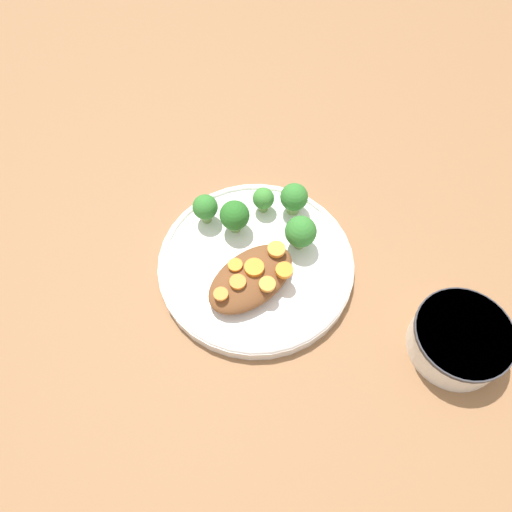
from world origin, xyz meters
name	(u,v)px	position (x,y,z in m)	size (l,w,h in m)	color
ground_plane	(256,268)	(0.00, 0.00, 0.00)	(4.00, 4.00, 0.00)	#8C603D
plate	(256,264)	(0.00, 0.00, 0.01)	(0.28, 0.28, 0.02)	white
dip_bowl	(460,339)	(0.12, -0.27, 0.03)	(0.13, 0.13, 0.05)	white
stew_mound	(251,278)	(-0.03, -0.02, 0.04)	(0.14, 0.08, 0.03)	brown
broccoli_floret_0	(235,216)	(0.01, 0.06, 0.05)	(0.04, 0.04, 0.06)	#7FA85B
broccoli_floret_1	(263,199)	(0.07, 0.06, 0.05)	(0.03, 0.03, 0.04)	#759E51
broccoli_floret_2	(294,198)	(0.10, 0.03, 0.05)	(0.04, 0.04, 0.05)	#7FA85B
broccoli_floret_3	(205,208)	(-0.01, 0.10, 0.05)	(0.04, 0.04, 0.05)	#759E51
broccoli_floret_4	(301,232)	(0.07, -0.02, 0.05)	(0.05, 0.05, 0.06)	#759E51
carrot_slice_0	(254,268)	(-0.02, -0.02, 0.05)	(0.03, 0.03, 0.01)	orange
carrot_slice_1	(238,282)	(-0.05, -0.02, 0.05)	(0.02, 0.02, 0.01)	orange
carrot_slice_2	(276,249)	(0.02, -0.02, 0.05)	(0.02, 0.02, 0.01)	orange
carrot_slice_3	(221,294)	(-0.08, -0.02, 0.05)	(0.02, 0.02, 0.00)	orange
carrot_slice_4	(233,263)	(-0.04, 0.00, 0.05)	(0.02, 0.02, 0.00)	orange
carrot_slice_5	(284,270)	(0.01, -0.05, 0.05)	(0.02, 0.02, 0.01)	orange
carrot_slice_6	(267,284)	(-0.03, -0.05, 0.05)	(0.02, 0.02, 0.01)	orange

